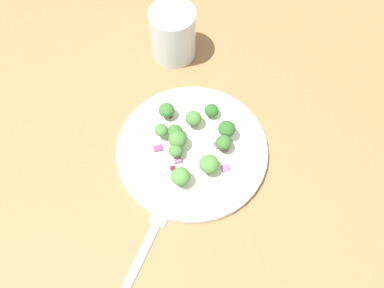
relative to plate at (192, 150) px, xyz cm
name	(u,v)px	position (x,y,z in cm)	size (l,w,h in cm)	color
ground_plane	(214,159)	(2.75, -2.42, -1.86)	(180.00, 180.00, 2.00)	olive
plate	(192,150)	(0.00, 0.00, 0.00)	(23.61, 23.61, 1.70)	white
dressing_pool	(192,148)	(0.00, 0.00, 0.44)	(13.69, 13.69, 0.20)	white
broccoli_floret_0	(167,110)	(-0.69, 7.04, 2.25)	(2.56, 2.56, 2.59)	#9EC684
broccoli_floret_1	(176,151)	(-2.84, -0.02, 2.28)	(2.11, 2.11, 2.14)	#8EB77A
broccoli_floret_2	(181,177)	(-4.23, -4.20, 2.57)	(2.85, 2.85, 2.88)	#9EC684
broccoli_floret_3	(193,119)	(2.24, 3.56, 2.39)	(2.57, 2.57, 2.60)	#ADD18E
broccoli_floret_4	(161,130)	(-3.10, 4.12, 2.40)	(2.12, 2.12, 2.15)	#ADD18E
broccoli_floret_5	(224,144)	(4.09, -2.62, 2.51)	(2.44, 2.44, 2.47)	#ADD18E
broccoli_floret_6	(212,111)	(5.68, 3.80, 1.77)	(2.31, 2.31, 2.34)	#8EB77A
broccoli_floret_7	(209,164)	(0.39, -4.49, 2.52)	(2.95, 2.95, 2.99)	#8EB77A
broccoli_floret_8	(175,131)	(-1.35, 2.90, 2.42)	(2.30, 2.30, 2.33)	#ADD18E
broccoli_floret_9	(227,129)	(5.68, -0.73, 2.75)	(2.72, 2.72, 2.75)	#9EC684
broccoli_floret_10	(177,139)	(-1.76, 1.34, 2.75)	(2.77, 2.77, 2.80)	#8EB77A
cranberry_0	(173,168)	(-4.36, -1.88, 1.24)	(0.85, 0.85, 0.85)	maroon
cranberry_1	(170,116)	(-0.37, 6.50, 1.04)	(0.73, 0.73, 0.73)	#4C0A14
cranberry_2	(178,132)	(-0.60, 3.33, 0.89)	(0.81, 0.81, 0.81)	maroon
onion_bit_0	(224,147)	(4.31, -2.43, 0.84)	(1.27, 1.29, 0.32)	#843D75
onion_bit_1	(158,148)	(-4.69, 2.40, 0.76)	(1.01, 1.36, 0.42)	#843D75
onion_bit_2	(218,144)	(3.74, -1.53, 0.80)	(1.18, 1.11, 0.39)	#934C84
onion_bit_3	(177,160)	(-3.05, -0.95, 0.99)	(1.14, 0.89, 0.44)	#A35B93
onion_bit_4	(226,168)	(2.76, -5.52, 0.72)	(1.02, 1.27, 0.53)	#A35B93
fork	(142,254)	(-13.87, -10.64, -0.61)	(15.78, 12.85, 0.50)	silver
water_glass	(173,34)	(7.08, 19.38, 3.84)	(7.87, 7.87, 9.40)	silver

